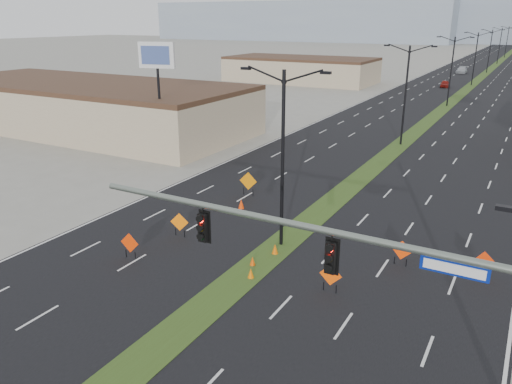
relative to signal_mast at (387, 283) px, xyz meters
The scene contains 28 objects.
ground 10.01m from the signal_mast, 166.85° to the right, with size 600.00×600.00×0.00m, color gray.
road_surface 98.49m from the signal_mast, 94.99° to the left, with size 25.00×400.00×0.02m, color black.
median_strip 98.49m from the signal_mast, 94.99° to the left, with size 2.00×400.00×0.04m, color #364819.
building_sw_near 51.83m from the signal_mast, 147.26° to the left, with size 40.00×16.00×5.00m, color tan.
building_sw_far 92.41m from the signal_mast, 116.04° to the left, with size 30.00×14.00×4.50m, color tan.
mesa_west 306.35m from the signal_mast, 114.82° to the left, with size 180.00×50.00×22.00m, color #8491A4.
mesa_backdrop 320.53m from the signal_mast, 96.91° to the left, with size 140.00×50.00×32.00m, color #8491A4.
signal_mast is the anchor object (origin of this frame).
streetlight_0 13.18m from the signal_mast, 130.54° to the left, with size 5.15×0.24×10.02m.
streetlight_1 38.96m from the signal_mast, 102.69° to the left, with size 5.15×0.24×10.02m.
streetlight_2 66.56m from the signal_mast, 97.39° to the left, with size 5.15×0.24×10.02m.
streetlight_3 94.39m from the signal_mast, 95.20° to the left, with size 5.15×0.24×10.02m.
streetlight_4 122.30m from the signal_mast, 94.01° to the left, with size 5.15×0.24×10.02m.
streetlight_5 150.25m from the signal_mast, 93.26° to the left, with size 5.15×0.24×10.02m.
streetlight_6 178.21m from the signal_mast, 92.75° to the left, with size 5.15×0.24×10.02m.
car_left 89.46m from the signal_mast, 98.16° to the left, with size 1.52×3.79×1.29m, color maroon.
car_far 118.52m from the signal_mast, 96.64° to the left, with size 2.12×5.22×1.52m, color #AFB3B9.
construction_sign_0 17.00m from the signal_mast, 150.77° to the left, with size 1.09×0.37×1.50m.
construction_sign_1 16.09m from the signal_mast, 163.71° to the left, with size 1.13×0.15×1.51m.
construction_sign_2 22.29m from the signal_mast, 131.38° to the left, with size 1.36×0.19×1.82m.
construction_sign_3 11.66m from the signal_mast, 99.66° to the left, with size 1.07×0.22×1.44m.
construction_sign_4 8.57m from the signal_mast, 122.82° to the left, with size 1.11×0.09×1.48m.
construction_sign_5 12.41m from the signal_mast, 79.75° to the left, with size 1.01×0.47×1.44m.
cone_0 10.87m from the signal_mast, 145.02° to the left, with size 0.34×0.34×0.57m, color orange.
cone_1 12.00m from the signal_mast, 141.59° to the left, with size 0.32×0.32×0.53m, color #DC4A04.
cone_2 12.85m from the signal_mast, 133.57° to the left, with size 0.38×0.38×0.63m, color #D65B04.
cone_3 19.95m from the signal_mast, 134.36° to the left, with size 0.41×0.41×0.68m, color #F43905.
pole_sign_west 35.32m from the signal_mast, 140.92° to the left, with size 3.42×1.16×10.54m.
Camera 1 is at (11.67, -11.82, 12.50)m, focal length 35.00 mm.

